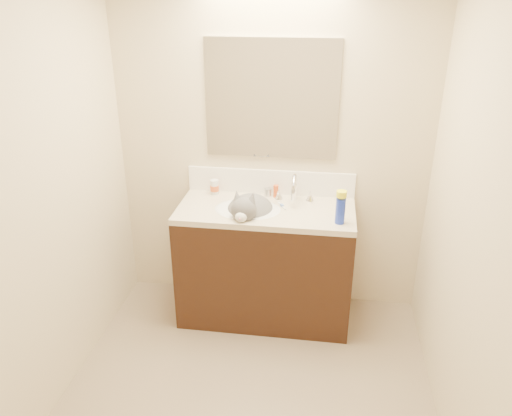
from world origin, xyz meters
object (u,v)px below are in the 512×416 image
(vanity_cabinet, at_px, (265,265))
(amber_bottle, at_px, (276,191))
(faucet, at_px, (294,190))
(cat, at_px, (249,212))
(spray_can, at_px, (340,211))
(basin, at_px, (248,218))
(silver_jar, at_px, (268,192))
(pill_bottle, at_px, (215,187))

(vanity_cabinet, height_order, amber_bottle, amber_bottle)
(faucet, relative_size, cat, 0.60)
(cat, height_order, spray_can, cat)
(basin, distance_m, cat, 0.05)
(faucet, distance_m, silver_jar, 0.22)
(vanity_cabinet, distance_m, pill_bottle, 0.67)
(cat, bearing_deg, basin, 155.23)
(faucet, bearing_deg, basin, -150.88)
(cat, bearing_deg, amber_bottle, 63.01)
(faucet, distance_m, cat, 0.35)
(pill_bottle, bearing_deg, vanity_cabinet, -26.31)
(vanity_cabinet, bearing_deg, spray_can, -17.82)
(vanity_cabinet, height_order, pill_bottle, pill_bottle)
(basin, xyz_separation_m, pill_bottle, (-0.28, 0.23, 0.12))
(cat, xyz_separation_m, spray_can, (0.60, -0.12, 0.10))
(silver_jar, height_order, spray_can, spray_can)
(silver_jar, distance_m, spray_can, 0.63)
(faucet, xyz_separation_m, silver_jar, (-0.19, 0.08, -0.06))
(faucet, bearing_deg, silver_jar, 157.71)
(faucet, height_order, spray_can, faucet)
(basin, height_order, amber_bottle, amber_bottle)
(vanity_cabinet, xyz_separation_m, spray_can, (0.49, -0.16, 0.53))
(pill_bottle, height_order, amber_bottle, pill_bottle)
(spray_can, bearing_deg, cat, 168.60)
(silver_jar, xyz_separation_m, amber_bottle, (0.06, -0.01, 0.02))
(vanity_cabinet, xyz_separation_m, cat, (-0.11, -0.04, 0.43))
(faucet, bearing_deg, amber_bottle, 153.71)
(pill_bottle, relative_size, spray_can, 0.64)
(cat, height_order, silver_jar, cat)
(cat, relative_size, spray_can, 2.79)
(pill_bottle, bearing_deg, spray_can, -21.74)
(basin, bearing_deg, amber_bottle, 54.59)
(basin, distance_m, spray_can, 0.64)
(cat, bearing_deg, pill_bottle, 146.69)
(pill_bottle, height_order, silver_jar, pill_bottle)
(amber_bottle, relative_size, spray_can, 0.54)
(basin, xyz_separation_m, silver_jar, (0.11, 0.25, 0.10))
(vanity_cabinet, xyz_separation_m, faucet, (0.18, 0.14, 0.54))
(vanity_cabinet, relative_size, cat, 2.56)
(silver_jar, relative_size, amber_bottle, 0.63)
(pill_bottle, bearing_deg, silver_jar, 2.84)
(vanity_cabinet, distance_m, silver_jar, 0.52)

